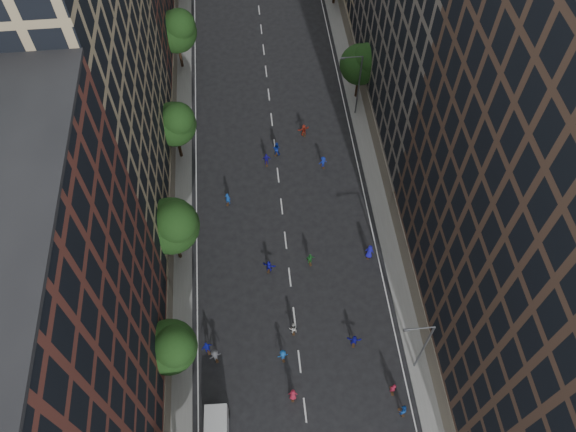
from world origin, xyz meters
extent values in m
plane|color=black|center=(0.00, 40.00, 0.00)|extent=(240.00, 240.00, 0.00)
cube|color=slate|center=(-12.00, 47.50, 0.07)|extent=(4.00, 105.00, 0.15)
cube|color=slate|center=(12.00, 47.50, 0.07)|extent=(4.00, 105.00, 0.15)
cube|color=#5A2A22|center=(-19.00, 11.00, 15.00)|extent=(14.00, 22.00, 30.00)
cube|color=#978463|center=(-19.00, 35.00, 17.00)|extent=(14.00, 26.00, 34.00)
cube|color=#442F24|center=(19.00, 15.00, 18.00)|extent=(14.00, 30.00, 36.00)
cylinder|color=black|center=(-11.20, 14.00, 1.85)|extent=(0.36, 0.36, 3.70)
sphere|color=black|center=(-11.20, 14.00, 5.21)|extent=(4.80, 4.80, 4.80)
sphere|color=black|center=(-10.60, 13.52, 6.41)|extent=(3.60, 3.60, 3.60)
cylinder|color=black|center=(-11.20, 26.00, 2.11)|extent=(0.36, 0.36, 4.22)
sphere|color=black|center=(-11.20, 26.00, 5.95)|extent=(5.60, 5.60, 5.60)
sphere|color=black|center=(-10.50, 25.44, 7.35)|extent=(4.20, 4.20, 4.20)
cylinder|color=black|center=(-11.20, 40.00, 1.94)|extent=(0.36, 0.36, 3.87)
sphere|color=black|center=(-11.20, 40.00, 5.46)|extent=(5.00, 5.00, 5.00)
sphere|color=black|center=(-10.57, 39.50, 6.71)|extent=(3.75, 3.75, 3.75)
cylinder|color=black|center=(-11.20, 56.00, 2.02)|extent=(0.36, 0.36, 4.05)
sphere|color=black|center=(-11.20, 56.00, 5.70)|extent=(5.40, 5.40, 5.40)
sphere|color=black|center=(-10.52, 55.46, 7.05)|extent=(4.05, 4.05, 4.05)
cylinder|color=black|center=(11.20, 48.00, 1.87)|extent=(0.36, 0.36, 3.74)
sphere|color=black|center=(11.20, 48.00, 5.27)|extent=(5.00, 5.00, 5.00)
sphere|color=black|center=(11.82, 47.50, 6.52)|extent=(3.75, 3.75, 3.75)
cylinder|color=#595B60|center=(10.60, 12.00, 4.50)|extent=(0.18, 0.18, 9.00)
cylinder|color=#595B60|center=(9.40, 12.00, 9.00)|extent=(2.40, 0.12, 0.12)
cube|color=#595B60|center=(8.30, 12.00, 8.95)|extent=(0.50, 0.22, 0.15)
cylinder|color=#595B60|center=(10.60, 45.00, 4.50)|extent=(0.18, 0.18, 9.00)
cylinder|color=#595B60|center=(9.40, 45.00, 9.00)|extent=(2.40, 0.12, 0.12)
cube|color=#595B60|center=(8.30, 45.00, 8.95)|extent=(0.50, 0.22, 0.15)
cube|color=#B4B4B6|center=(-7.78, 7.97, 1.34)|extent=(2.06, 3.39, 2.03)
cylinder|color=black|center=(-8.65, 9.30, 0.35)|extent=(0.26, 0.71, 0.70)
cylinder|color=black|center=(-6.81, 9.22, 0.35)|extent=(0.26, 0.71, 0.70)
imported|color=#1322A0|center=(-8.50, 8.73, 0.76)|extent=(0.80, 0.58, 1.52)
imported|color=#13419E|center=(8.49, 7.92, 0.81)|extent=(0.96, 0.86, 1.63)
imported|color=#124797|center=(-1.52, 13.95, 0.78)|extent=(1.09, 0.73, 1.56)
imported|color=#161DBA|center=(-8.50, 15.37, 0.90)|extent=(1.15, 0.77, 1.81)
imported|color=#14139D|center=(5.32, 14.74, 0.75)|extent=(1.45, 0.71, 1.50)
imported|color=maroon|center=(-0.96, 10.21, 0.86)|extent=(0.90, 0.65, 1.72)
imported|color=maroon|center=(8.04, 9.89, 0.83)|extent=(0.62, 0.42, 1.66)
imported|color=#B6B5B1|center=(-0.30, 16.53, 0.83)|extent=(0.87, 0.71, 1.67)
imported|color=#444449|center=(-7.77, 14.51, 0.87)|extent=(1.27, 0.97, 1.74)
imported|color=#22732D|center=(2.26, 23.96, 0.80)|extent=(0.98, 0.51, 1.60)
imported|color=#1514A7|center=(-2.04, 23.54, 0.75)|extent=(1.46, 0.92, 1.50)
imported|color=#16139E|center=(8.50, 24.14, 0.94)|extent=(1.08, 0.90, 1.88)
imported|color=#13419B|center=(-5.92, 32.51, 0.86)|extent=(0.74, 0.62, 1.71)
imported|color=navy|center=(0.12, 39.26, 0.93)|extent=(1.11, 1.02, 1.85)
imported|color=navy|center=(5.34, 36.79, 0.77)|extent=(1.10, 0.79, 1.55)
imported|color=#1A1296|center=(-1.17, 37.77, 0.86)|extent=(1.02, 0.47, 1.71)
imported|color=#A02A1A|center=(3.69, 42.03, 0.81)|extent=(1.57, 0.88, 1.61)
camera|label=1|loc=(-2.92, -4.94, 51.03)|focal=35.00mm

